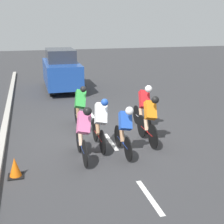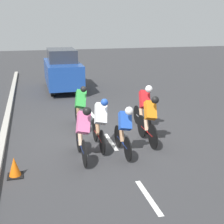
# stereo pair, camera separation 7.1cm
# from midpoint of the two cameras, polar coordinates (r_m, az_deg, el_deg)

# --- Properties ---
(ground_plane) EXTENTS (60.00, 60.00, 0.00)m
(ground_plane) POSITION_cam_midpoint_polar(r_m,az_deg,el_deg) (10.18, -0.97, -4.10)
(ground_plane) COLOR #38383A
(lane_stripe_near) EXTENTS (0.12, 1.40, 0.01)m
(lane_stripe_near) POSITION_cam_midpoint_polar(r_m,az_deg,el_deg) (6.86, 6.97, -15.18)
(lane_stripe_near) COLOR white
(lane_stripe_near) RESTS_ON ground
(lane_stripe_mid) EXTENTS (0.12, 1.40, 0.01)m
(lane_stripe_mid) POSITION_cam_midpoint_polar(r_m,az_deg,el_deg) (9.58, -0.02, -5.45)
(lane_stripe_mid) COLOR white
(lane_stripe_mid) RESTS_ON ground
(lane_stripe_far) EXTENTS (0.12, 1.40, 0.01)m
(lane_stripe_far) POSITION_cam_midpoint_polar(r_m,az_deg,el_deg) (12.53, -3.71, -0.12)
(lane_stripe_far) COLOR white
(lane_stripe_far) RESTS_ON ground
(curb) EXTENTS (0.20, 27.42, 0.14)m
(curb) POSITION_cam_midpoint_polar(r_m,az_deg,el_deg) (9.34, -19.52, -6.62)
(curb) COLOR #B7B2A8
(curb) RESTS_ON ground
(cyclist_white) EXTENTS (0.43, 1.68, 1.53)m
(cyclist_white) POSITION_cam_midpoint_polar(r_m,az_deg,el_deg) (8.88, -1.98, -1.85)
(cyclist_white) COLOR black
(cyclist_white) RESTS_ON ground
(cyclist_pink) EXTENTS (0.44, 1.69, 1.52)m
(cyclist_pink) POSITION_cam_midpoint_polar(r_m,az_deg,el_deg) (8.17, -5.12, -3.56)
(cyclist_pink) COLOR black
(cyclist_pink) RESTS_ON ground
(cyclist_red) EXTENTS (0.41, 1.70, 1.56)m
(cyclist_red) POSITION_cam_midpoint_polar(r_m,az_deg,el_deg) (10.48, 6.08, 1.21)
(cyclist_red) COLOR black
(cyclist_red) RESTS_ON ground
(cyclist_orange) EXTENTS (0.41, 1.67, 1.52)m
(cyclist_orange) POSITION_cam_midpoint_polar(r_m,az_deg,el_deg) (9.28, 7.05, -1.15)
(cyclist_orange) COLOR black
(cyclist_orange) RESTS_ON ground
(cyclist_green) EXTENTS (0.45, 1.71, 1.53)m
(cyclist_green) POSITION_cam_midpoint_polar(r_m,az_deg,el_deg) (10.54, -5.66, 1.07)
(cyclist_green) COLOR black
(cyclist_green) RESTS_ON ground
(cyclist_blue) EXTENTS (0.40, 1.62, 1.43)m
(cyclist_blue) POSITION_cam_midpoint_polar(r_m,az_deg,el_deg) (8.47, 2.52, -3.05)
(cyclist_blue) COLOR black
(cyclist_blue) RESTS_ON ground
(support_car) EXTENTS (1.70, 4.02, 2.12)m
(support_car) POSITION_cam_midpoint_polar(r_m,az_deg,el_deg) (16.62, -8.92, 7.62)
(support_car) COLOR black
(support_car) RESTS_ON ground
(traffic_cone) EXTENTS (0.36, 0.36, 0.49)m
(traffic_cone) POSITION_cam_midpoint_polar(r_m,az_deg,el_deg) (7.83, -17.15, -9.65)
(traffic_cone) COLOR black
(traffic_cone) RESTS_ON ground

